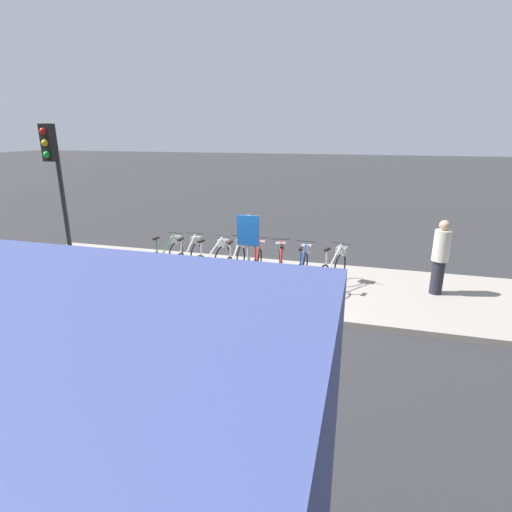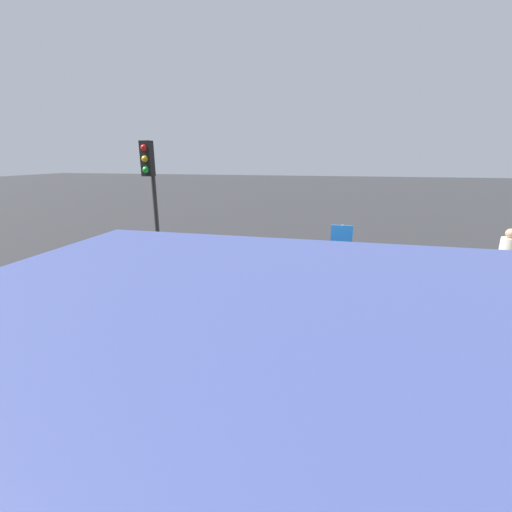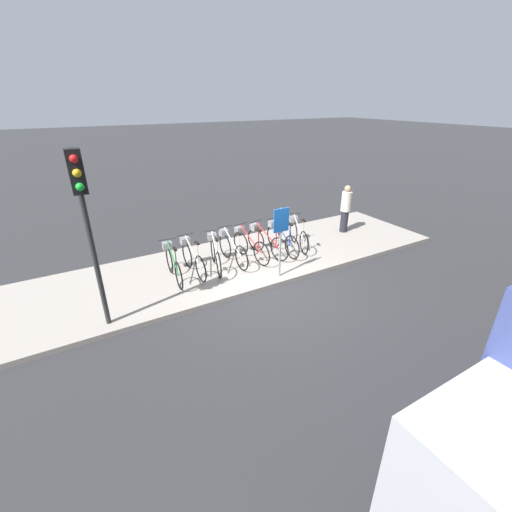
% 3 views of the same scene
% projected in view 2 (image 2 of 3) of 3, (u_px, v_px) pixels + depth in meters
% --- Properties ---
extents(ground_plane, '(120.00, 120.00, 0.00)m').
position_uv_depth(ground_plane, '(314.00, 316.00, 7.41)').
color(ground_plane, '#2D2D30').
extents(sidewalk, '(12.69, 3.36, 0.12)m').
position_uv_depth(sidewalk, '(319.00, 286.00, 8.96)').
color(sidewalk, '#9E9389').
rests_on(sidewalk, ground_plane).
extents(parked_bicycle_0, '(0.46, 1.68, 1.03)m').
position_uv_depth(parked_bicycle_0, '(244.00, 264.00, 9.14)').
color(parked_bicycle_0, black).
rests_on(parked_bicycle_0, sidewalk).
extents(parked_bicycle_1, '(0.46, 1.69, 1.03)m').
position_uv_depth(parked_bicycle_1, '(265.00, 265.00, 9.09)').
color(parked_bicycle_1, black).
rests_on(parked_bicycle_1, sidewalk).
extents(parked_bicycle_2, '(0.58, 1.64, 1.03)m').
position_uv_depth(parked_bicycle_2, '(288.00, 267.00, 8.90)').
color(parked_bicycle_2, black).
rests_on(parked_bicycle_2, sidewalk).
extents(parked_bicycle_3, '(0.46, 1.69, 1.03)m').
position_uv_depth(parked_bicycle_3, '(310.00, 267.00, 8.87)').
color(parked_bicycle_3, black).
rests_on(parked_bicycle_3, sidewalk).
extents(parked_bicycle_4, '(0.46, 1.67, 1.03)m').
position_uv_depth(parked_bicycle_4, '(331.00, 269.00, 8.72)').
color(parked_bicycle_4, black).
rests_on(parked_bicycle_4, sidewalk).
extents(parked_bicycle_5, '(0.55, 1.65, 1.03)m').
position_uv_depth(parked_bicycle_5, '(354.00, 271.00, 8.60)').
color(parked_bicycle_5, black).
rests_on(parked_bicycle_5, sidewalk).
extents(parked_bicycle_6, '(0.46, 1.69, 1.03)m').
position_uv_depth(parked_bicycle_6, '(376.00, 273.00, 8.44)').
color(parked_bicycle_6, black).
rests_on(parked_bicycle_6, sidewalk).
extents(parked_bicycle_7, '(0.63, 1.62, 1.03)m').
position_uv_depth(parked_bicycle_7, '(404.00, 274.00, 8.36)').
color(parked_bicycle_7, black).
rests_on(parked_bicycle_7, sidewalk).
extents(pedestrian, '(0.34, 0.34, 1.63)m').
position_uv_depth(pedestrian, '(505.00, 261.00, 8.01)').
color(pedestrian, '#23232D').
rests_on(pedestrian, sidewalk).
extents(traffic_light, '(0.24, 0.40, 3.55)m').
position_uv_depth(traffic_light, '(151.00, 187.00, 7.73)').
color(traffic_light, '#2D2D2D').
rests_on(traffic_light, sidewalk).
extents(sign_post, '(0.44, 0.07, 1.85)m').
position_uv_depth(sign_post, '(340.00, 253.00, 7.19)').
color(sign_post, '#99999E').
rests_on(sign_post, sidewalk).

